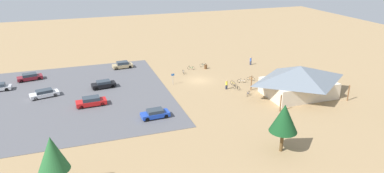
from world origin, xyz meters
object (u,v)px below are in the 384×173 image
at_px(bicycle_white_trailside, 242,81).
at_px(car_red_aisle_side, 91,101).
at_px(bicycle_green_lone_east, 191,68).
at_px(bike_pavilion, 299,79).
at_px(bicycle_silver_edge_south, 183,72).
at_px(car_maroon_mid_lot, 30,77).
at_px(visitor_crossing_yard, 227,85).
at_px(car_tan_far_end, 122,65).
at_px(car_white_by_curb, 44,93).
at_px(visitor_by_pavilion, 251,61).
at_px(car_blue_back_corner, 155,114).
at_px(lot_sign, 173,77).
at_px(bicycle_teal_edge_north, 203,65).
at_px(bicycle_orange_yard_left, 251,79).
at_px(bicycle_blue_back_row, 248,93).
at_px(bicycle_black_near_porch, 236,88).
at_px(pine_center, 52,154).
at_px(bicycle_yellow_by_bin, 233,84).
at_px(trash_bin, 206,67).
at_px(car_black_second_row, 104,84).
at_px(pine_midwest, 284,118).

xyz_separation_m(bicycle_white_trailside, car_red_aisle_side, (27.82, 1.80, 0.41)).
bearing_deg(bicycle_green_lone_east, bike_pavilion, 123.12).
xyz_separation_m(bicycle_silver_edge_south, car_maroon_mid_lot, (29.31, -5.93, 0.35)).
bearing_deg(visitor_crossing_yard, car_tan_far_end, -49.40).
relative_size(bicycle_white_trailside, car_white_by_curb, 0.34).
distance_m(car_maroon_mid_lot, visitor_by_pavilion, 45.49).
xyz_separation_m(car_blue_back_corner, car_tan_far_end, (0.94, -25.98, 0.03)).
height_order(bike_pavilion, lot_sign, bike_pavilion).
distance_m(car_blue_back_corner, car_white_by_curb, 21.29).
relative_size(bicycle_teal_edge_north, bicycle_green_lone_east, 1.16).
bearing_deg(bicycle_teal_edge_north, bicycle_orange_yard_left, 116.54).
distance_m(bike_pavilion, car_red_aisle_side, 34.95).
distance_m(bicycle_blue_back_row, car_red_aisle_side, 26.41).
bearing_deg(car_tan_far_end, car_blue_back_corner, 92.08).
bearing_deg(bicycle_orange_yard_left, bicycle_blue_back_row, 58.81).
xyz_separation_m(bicycle_black_near_porch, car_red_aisle_side, (25.36, -1.02, 0.43)).
bearing_deg(car_maroon_mid_lot, pine_center, 98.27).
xyz_separation_m(bicycle_yellow_by_bin, car_red_aisle_side, (25.64, 0.99, 0.38)).
height_order(bicycle_black_near_porch, bicycle_orange_yard_left, bicycle_orange_yard_left).
distance_m(trash_bin, pine_center, 44.71).
bearing_deg(car_maroon_mid_lot, visitor_crossing_yard, 153.84).
distance_m(pine_center, bicycle_silver_edge_south, 39.94).
bearing_deg(car_blue_back_corner, trash_bin, -128.45).
xyz_separation_m(lot_sign, car_blue_back_corner, (6.54, 13.01, -0.69)).
bearing_deg(lot_sign, car_blue_back_corner, 63.30).
bearing_deg(visitor_crossing_yard, bicycle_white_trailside, -152.90).
bearing_deg(bicycle_white_trailside, car_blue_back_corner, 26.44).
distance_m(trash_bin, bicycle_silver_edge_south, 5.79).
xyz_separation_m(bicycle_white_trailside, car_tan_far_end, (20.07, -16.47, 0.39)).
bearing_deg(car_black_second_row, lot_sign, 169.91).
relative_size(car_blue_back_corner, visitor_by_pavilion, 2.44).
height_order(bicycle_green_lone_east, car_blue_back_corner, car_blue_back_corner).
bearing_deg(bicycle_blue_back_row, car_blue_back_corner, 11.13).
bearing_deg(car_white_by_curb, bicycle_green_lone_east, -167.58).
distance_m(bicycle_yellow_by_bin, visitor_crossing_yard, 2.41).
height_order(pine_midwest, car_blue_back_corner, pine_midwest).
bearing_deg(bicycle_white_trailside, car_tan_far_end, -39.37).
bearing_deg(bicycle_black_near_porch, car_white_by_curb, -12.69).
xyz_separation_m(pine_midwest, car_tan_far_end, (13.59, -40.24, -3.74)).
relative_size(bicycle_orange_yard_left, car_tan_far_end, 0.27).
xyz_separation_m(bicycle_silver_edge_south, car_red_aisle_side, (18.94, 10.48, 0.41)).
height_order(bicycle_orange_yard_left, car_red_aisle_side, car_red_aisle_side).
bearing_deg(bicycle_green_lone_east, lot_sign, 50.05).
relative_size(lot_sign, bicycle_green_lone_east, 1.50).
xyz_separation_m(bicycle_green_lone_east, car_tan_far_end, (13.64, -5.61, 0.40)).
relative_size(bicycle_green_lone_east, car_red_aisle_side, 0.30).
relative_size(trash_bin, bicycle_yellow_by_bin, 0.50).
bearing_deg(car_white_by_curb, car_red_aisle_side, 139.10).
distance_m(pine_center, visitor_by_pavilion, 51.69).
bearing_deg(trash_bin, lot_sign, 36.61).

